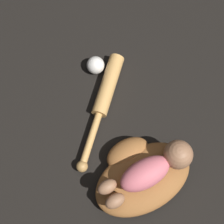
% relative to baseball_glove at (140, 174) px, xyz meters
% --- Properties ---
extents(ground_plane, '(6.00, 6.00, 0.00)m').
position_rel_baseball_glove_xyz_m(ground_plane, '(0.01, -0.03, -0.05)').
color(ground_plane, black).
extents(baseball_glove, '(0.43, 0.35, 0.09)m').
position_rel_baseball_glove_xyz_m(baseball_glove, '(0.00, 0.00, 0.00)').
color(baseball_glove, '#935B2D').
rests_on(baseball_glove, ground).
extents(baby_figure, '(0.36, 0.20, 0.10)m').
position_rel_baseball_glove_xyz_m(baby_figure, '(0.03, -0.03, 0.09)').
color(baby_figure, '#D16670').
rests_on(baby_figure, baseball_glove).
extents(baseball_bat, '(0.47, 0.26, 0.06)m').
position_rel_baseball_glove_xyz_m(baseball_bat, '(0.14, 0.31, -0.01)').
color(baseball_bat, tan).
rests_on(baseball_bat, ground).
extents(baseball, '(0.07, 0.07, 0.07)m').
position_rel_baseball_glove_xyz_m(baseball, '(0.23, 0.44, -0.01)').
color(baseball, white).
rests_on(baseball, ground).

